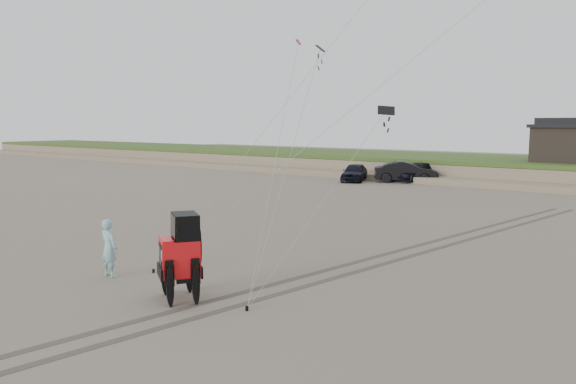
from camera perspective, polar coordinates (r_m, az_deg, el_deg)
name	(u,v)px	position (r m, az deg, el deg)	size (l,w,h in m)	color
ground	(204,296)	(15.61, -8.53, -10.43)	(160.00, 160.00, 0.00)	#6B6054
dune_ridge	(551,172)	(49.06, 25.19, 1.86)	(160.00, 14.25, 1.73)	#7A6B54
truck_a	(354,172)	(45.60, 6.76, 2.01)	(1.71, 4.25, 1.45)	black
truck_b	(406,172)	(45.37, 11.89, 2.00)	(1.73, 4.96, 1.64)	black
truck_c	(420,172)	(46.44, 13.23, 2.00)	(2.11, 5.19, 1.51)	black
jeep	(180,265)	(15.22, -10.96, -7.33)	(2.14, 4.95, 1.84)	red
man	(109,248)	(17.96, -17.74, -5.44)	(0.65, 0.43, 1.79)	#82BFC8
stake_main	(153,271)	(18.24, -13.51, -7.79)	(0.08, 0.08, 0.12)	black
stake_aux	(247,308)	(14.35, -4.20, -11.71)	(0.08, 0.08, 0.12)	black
tire_tracks	(405,253)	(20.76, 11.83, -6.10)	(5.22, 29.74, 0.01)	#4C443D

